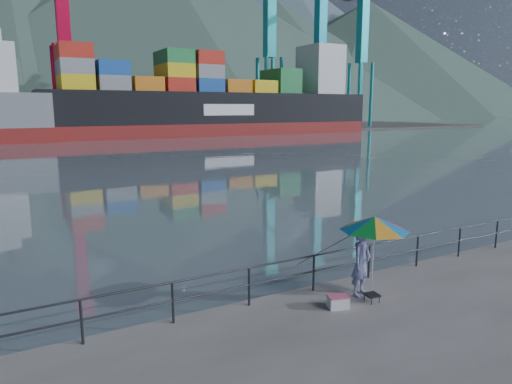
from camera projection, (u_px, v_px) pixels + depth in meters
harbor_water at (29, 126)px, 122.54m from camera, size 500.00×280.00×0.00m
far_dock at (91, 131)px, 95.42m from camera, size 200.00×40.00×0.40m
guardrail at (283, 279)px, 11.97m from camera, size 22.00×0.06×1.03m
mountains at (110, 37)px, 201.38m from camera, size 600.00×332.80×80.00m
port_cranes at (199, 53)px, 94.70m from camera, size 116.00×28.00×38.40m
container_stacks at (192, 116)px, 105.82m from camera, size 58.00×5.40×7.80m
fisherman at (361, 262)px, 12.08m from camera, size 0.77×0.63×1.81m
beach_umbrella at (375, 224)px, 11.73m from camera, size 1.95×1.95×2.20m
folding_stool at (372, 298)px, 11.76m from camera, size 0.38×0.38×0.22m
cooler_bag at (338, 302)px, 11.42m from camera, size 0.57×0.46×0.29m
fishing_rod at (322, 280)px, 13.27m from camera, size 0.56×1.84×1.35m
container_ship at (225, 103)px, 87.27m from camera, size 62.93×10.49×18.10m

